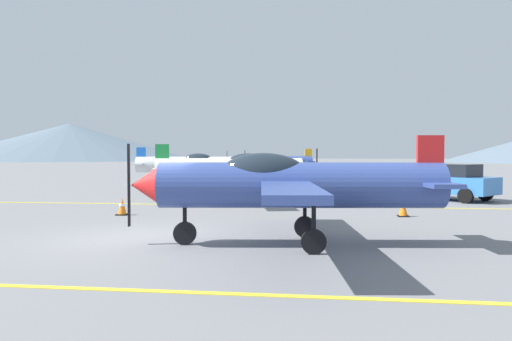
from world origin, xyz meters
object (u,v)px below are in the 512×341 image
object	(u,v)px
traffic_cone_side	(122,207)
airplane_mid	(236,169)
car_sedan	(446,181)
traffic_cone_front	(403,208)
airplane_near	(288,183)
airplane_far	(190,164)
airplane_back	(271,162)

from	to	relation	value
traffic_cone_side	airplane_mid	bearing A→B (deg)	61.54
car_sedan	traffic_cone_front	distance (m)	7.01
car_sedan	traffic_cone_side	size ratio (longest dim) A/B	7.43
airplane_near	airplane_mid	size ratio (longest dim) A/B	1.00
airplane_mid	traffic_cone_front	size ratio (longest dim) A/B	14.13
car_sedan	traffic_cone_side	distance (m)	14.26
airplane_near	airplane_far	bearing A→B (deg)	110.92
airplane_mid	traffic_cone_side	size ratio (longest dim) A/B	14.13
airplane_back	airplane_mid	bearing A→B (deg)	-88.97
airplane_mid	car_sedan	world-z (taller)	airplane_mid
airplane_back	car_sedan	world-z (taller)	airplane_back
airplane_mid	airplane_far	bearing A→B (deg)	115.58
airplane_mid	traffic_cone_side	world-z (taller)	airplane_mid
airplane_far	car_sedan	bearing A→B (deg)	-30.36
car_sedan	airplane_far	bearing A→B (deg)	149.64
airplane_mid	airplane_back	world-z (taller)	same
airplane_near	traffic_cone_side	bearing A→B (deg)	141.33
airplane_mid	airplane_far	size ratio (longest dim) A/B	1.00
airplane_mid	airplane_far	world-z (taller)	same
airplane_back	airplane_near	bearing A→B (deg)	-83.64
traffic_cone_side	airplane_back	bearing A→B (deg)	83.99
car_sedan	traffic_cone_side	bearing A→B (deg)	-149.83
airplane_near	traffic_cone_side	size ratio (longest dim) A/B	14.18
airplane_mid	car_sedan	distance (m)	9.51
airplane_near	traffic_cone_front	distance (m)	6.64
airplane_near	airplane_mid	bearing A→B (deg)	106.10
airplane_near	traffic_cone_front	xyz separation A→B (m)	(3.47, 5.56, -1.12)
traffic_cone_side	airplane_far	bearing A→B (deg)	96.59
airplane_near	traffic_cone_side	world-z (taller)	airplane_near
airplane_near	traffic_cone_front	size ratio (longest dim) A/B	14.18
airplane_back	car_sedan	xyz separation A→B (m)	(9.70, -17.76, -0.56)
airplane_back	traffic_cone_side	bearing A→B (deg)	-96.01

